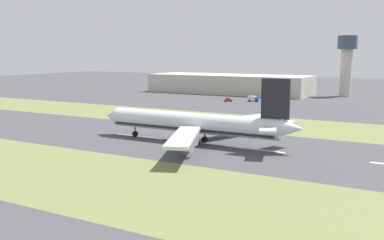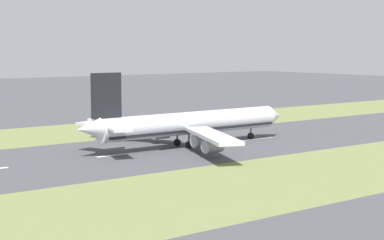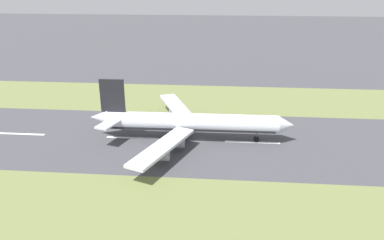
# 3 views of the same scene
# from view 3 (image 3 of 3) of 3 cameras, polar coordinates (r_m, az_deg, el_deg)

# --- Properties ---
(ground_plane) EXTENTS (800.00, 800.00, 0.00)m
(ground_plane) POSITION_cam_3_polar(r_m,az_deg,el_deg) (124.51, 1.43, -3.12)
(ground_plane) COLOR #424247
(grass_median_west) EXTENTS (40.00, 600.00, 0.01)m
(grass_median_west) POSITION_cam_3_polar(r_m,az_deg,el_deg) (166.45, 2.40, 3.31)
(grass_median_west) COLOR olive
(grass_median_west) RESTS_ON ground
(grass_median_east) EXTENTS (40.00, 600.00, 0.01)m
(grass_median_east) POSITION_cam_3_polar(r_m,az_deg,el_deg) (85.74, -0.53, -15.66)
(grass_median_east) COLOR olive
(grass_median_east) RESTS_ON ground
(centreline_dash_near) EXTENTS (1.20, 18.00, 0.01)m
(centreline_dash_near) POSITION_cam_3_polar(r_m,az_deg,el_deg) (142.57, -24.82, -1.92)
(centreline_dash_near) COLOR silver
(centreline_dash_near) RESTS_ON ground
(centreline_dash_mid) EXTENTS (1.20, 18.00, 0.01)m
(centreline_dash_mid) POSITION_cam_3_polar(r_m,az_deg,el_deg) (127.85, -8.99, -2.71)
(centreline_dash_mid) COLOR silver
(centreline_dash_mid) RESTS_ON ground
(centreline_dash_far) EXTENTS (1.20, 18.00, 0.01)m
(centreline_dash_far) POSITION_cam_3_polar(r_m,az_deg,el_deg) (124.75, 9.19, -3.35)
(centreline_dash_far) COLOR silver
(centreline_dash_far) RESTS_ON ground
(airplane_main_jet) EXTENTS (64.13, 67.04, 20.20)m
(airplane_main_jet) POSITION_cam_3_polar(r_m,az_deg,el_deg) (122.89, -0.89, -0.40)
(airplane_main_jet) COLOR silver
(airplane_main_jet) RESTS_ON ground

